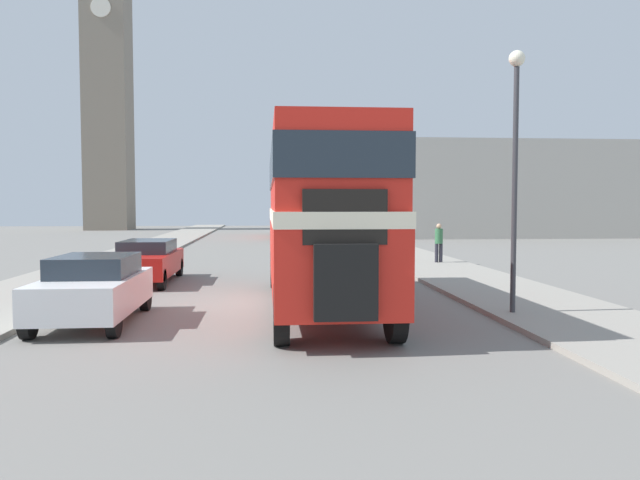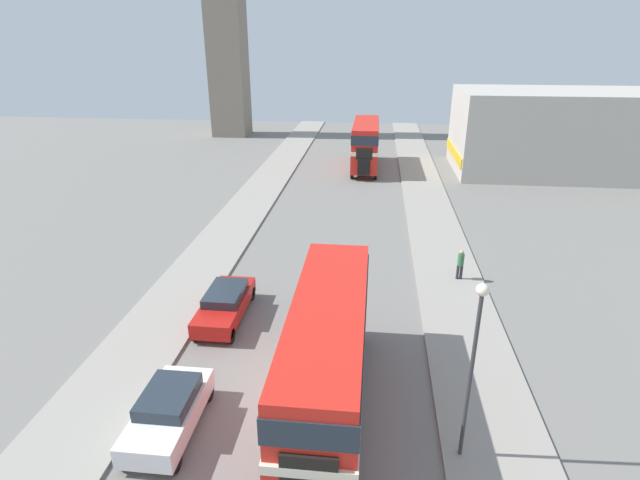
% 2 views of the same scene
% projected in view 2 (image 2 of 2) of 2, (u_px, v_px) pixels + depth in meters
% --- Properties ---
extents(ground_plane, '(120.00, 120.00, 0.00)m').
position_uv_depth(ground_plane, '(295.00, 389.00, 18.29)').
color(ground_plane, slate).
extents(sidewalk_right, '(3.50, 120.00, 0.12)m').
position_uv_depth(sidewalk_right, '(484.00, 402.00, 17.59)').
color(sidewalk_right, gray).
rests_on(sidewalk_right, ground_plane).
extents(sidewalk_left, '(3.50, 120.00, 0.12)m').
position_uv_depth(sidewalk_left, '(120.00, 375.00, 18.96)').
color(sidewalk_left, gray).
rests_on(sidewalk_left, ground_plane).
extents(double_decker_bus, '(2.41, 10.02, 4.19)m').
position_uv_depth(double_decker_bus, '(328.00, 349.00, 16.34)').
color(double_decker_bus, red).
rests_on(double_decker_bus, ground_plane).
extents(bus_distant, '(2.39, 9.73, 4.42)m').
position_uv_depth(bus_distant, '(366.00, 141.00, 47.47)').
color(bus_distant, red).
rests_on(bus_distant, ground_plane).
extents(car_parked_near, '(1.79, 4.03, 1.46)m').
position_uv_depth(car_parked_near, '(169.00, 411.00, 16.15)').
color(car_parked_near, white).
rests_on(car_parked_near, ground_plane).
extents(car_parked_mid, '(1.75, 4.65, 1.39)m').
position_uv_depth(car_parked_mid, '(225.00, 304.00, 22.63)').
color(car_parked_mid, red).
rests_on(car_parked_mid, ground_plane).
extents(pedestrian_walking, '(0.33, 0.33, 1.64)m').
position_uv_depth(pedestrian_walking, '(460.00, 263.00, 25.96)').
color(pedestrian_walking, '#282833').
rests_on(pedestrian_walking, sidewalk_right).
extents(street_lamp, '(0.36, 0.36, 5.86)m').
position_uv_depth(street_lamp, '(474.00, 349.00, 13.87)').
color(street_lamp, '#38383D').
rests_on(street_lamp, sidewalk_right).
extents(shop_building_block, '(20.11, 10.24, 7.44)m').
position_uv_depth(shop_building_block, '(568.00, 133.00, 45.76)').
color(shop_building_block, '#B2ADA3').
rests_on(shop_building_block, ground_plane).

